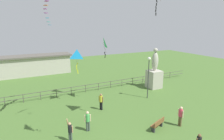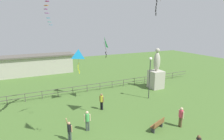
{
  "view_description": "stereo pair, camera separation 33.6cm",
  "coord_description": "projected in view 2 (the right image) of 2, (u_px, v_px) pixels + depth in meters",
  "views": [
    {
      "loc": [
        -5.19,
        -6.36,
        8.07
      ],
      "look_at": [
        1.06,
        6.2,
        4.61
      ],
      "focal_mm": 28.72,
      "sensor_mm": 36.0,
      "label": 1
    },
    {
      "loc": [
        -4.89,
        -6.51,
        8.07
      ],
      "look_at": [
        1.06,
        6.2,
        4.61
      ],
      "focal_mm": 28.72,
      "sensor_mm": 36.0,
      "label": 2
    }
  ],
  "objects": [
    {
      "name": "kite_1",
      "position": [
        104.0,
        43.0,
        18.04
      ],
      "size": [
        0.58,
        1.01,
        2.17
      ],
      "color": "#1EB759"
    },
    {
      "name": "person_0",
      "position": [
        87.0,
        119.0,
        13.98
      ],
      "size": [
        0.5,
        0.31,
        1.68
      ],
      "color": "#3F4C47",
      "rests_on": "ground_plane"
    },
    {
      "name": "person_5",
      "position": [
        102.0,
        100.0,
        17.53
      ],
      "size": [
        0.33,
        0.44,
        1.69
      ],
      "color": "black",
      "rests_on": "ground_plane"
    },
    {
      "name": "lamppost",
      "position": [
        150.0,
        69.0,
        19.7
      ],
      "size": [
        0.36,
        0.36,
        4.78
      ],
      "color": "#38383D",
      "rests_on": "ground_plane"
    },
    {
      "name": "pavilion_building",
      "position": [
        37.0,
        64.0,
        30.54
      ],
      "size": [
        12.27,
        3.61,
        3.3
      ],
      "color": "#B7B2A3",
      "rests_on": "ground_plane"
    },
    {
      "name": "kite_6",
      "position": [
        79.0,
        55.0,
        20.57
      ],
      "size": [
        1.22,
        0.96,
        2.78
      ],
      "color": "#198CD1"
    },
    {
      "name": "statue_monument",
      "position": [
        156.0,
        75.0,
        23.59
      ],
      "size": [
        1.66,
        1.66,
        5.33
      ],
      "color": "#B2AD9E",
      "rests_on": "ground_plane"
    },
    {
      "name": "person_2",
      "position": [
        181.0,
        116.0,
        14.51
      ],
      "size": [
        0.32,
        0.52,
        1.72
      ],
      "color": "brown",
      "rests_on": "ground_plane"
    },
    {
      "name": "waterfront_railing",
      "position": [
        74.0,
        89.0,
        21.67
      ],
      "size": [
        36.0,
        0.06,
        0.95
      ],
      "color": "#4C4742",
      "rests_on": "ground_plane"
    },
    {
      "name": "park_bench",
      "position": [
        158.0,
        124.0,
        14.23
      ],
      "size": [
        1.55,
        0.91,
        0.85
      ],
      "color": "brown",
      "rests_on": "ground_plane"
    },
    {
      "name": "person_1",
      "position": [
        69.0,
        130.0,
        12.74
      ],
      "size": [
        0.39,
        0.41,
        1.76
      ],
      "color": "#3F4C47",
      "rests_on": "ground_plane"
    }
  ]
}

